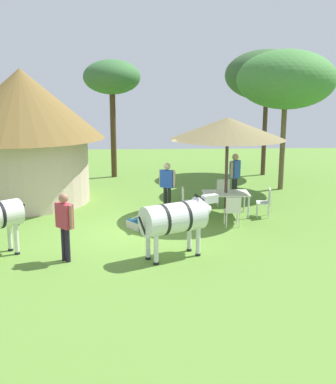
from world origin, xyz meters
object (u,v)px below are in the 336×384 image
Objects in this scene: shade_umbrella at (228,128)px; standing_watcher at (65,221)px; thatched_hut at (23,129)px; striped_lounge_chair at (141,220)px; guest_beside_umbrella at (167,182)px; acacia_tree_behind_hut at (286,80)px; patio_chair_near_hut at (233,209)px; patio_chair_west_end at (186,200)px; guest_behind_table at (235,173)px; acacia_tree_left_background at (112,78)px; patio_chair_near_lawn at (223,191)px; zebra_by_umbrella at (175,218)px; patio_chair_east_end at (266,201)px; acacia_tree_far_lawn at (267,75)px; patio_dining_table at (226,195)px.

standing_watcher is (-4.42, -3.86, -1.78)m from shade_umbrella.
thatched_hut is 5.76× the size of striped_lounge_chair.
guest_beside_umbrella is 0.30× the size of acacia_tree_behind_hut.
shade_umbrella reaches higher than patio_chair_near_hut.
patio_chair_west_end is 0.52× the size of guest_behind_table.
acacia_tree_left_background is (2.80, 4.61, 1.77)m from thatched_hut.
patio_chair_near_lawn is 0.90m from guest_behind_table.
guest_beside_umbrella reaches higher than patio_chair_west_end.
acacia_tree_left_background is at bearing -101.51° from guest_behind_table.
striped_lounge_chair is 0.49× the size of zebra_by_umbrella.
patio_chair_east_end is at bearing -53.59° from acacia_tree_left_background.
thatched_hut is 6.24× the size of patio_chair_near_lawn.
shade_umbrella is 1.77× the size of zebra_by_umbrella.
guest_beside_umbrella is 7.37m from acacia_tree_left_background.
patio_chair_west_end is at bearing 134.60° from patio_chair_near_hut.
patio_chair_near_lawn is 7.51m from acacia_tree_far_lawn.
shade_umbrella is 3.96× the size of patio_chair_near_hut.
patio_dining_table is 1.65× the size of patio_chair_west_end.
shade_umbrella is at bearing 17.08° from guest_behind_table.
patio_chair_near_hut is (1.25, -1.28, 0.00)m from patio_chair_west_end.
acacia_tree_left_background is (-1.26, 8.11, 4.11)m from striped_lounge_chair.
acacia_tree_far_lawn is at bearing -99.05° from guest_beside_umbrella.
acacia_tree_behind_hut reaches higher than patio_chair_near_hut.
striped_lounge_chair is 10.87m from acacia_tree_far_lawn.
patio_chair_near_hut is at bearing 75.42° from standing_watcher.
patio_chair_west_end is 0.55× the size of standing_watcher.
shade_umbrella is 3.96× the size of patio_chair_east_end.
patio_chair_near_hut is 2.65m from guest_beside_umbrella.
acacia_tree_far_lawn is (1.69, 7.20, 3.97)m from patio_chair_east_end.
patio_chair_near_lawn is at bearing -134.07° from guest_beside_umbrella.
acacia_tree_behind_hut reaches higher than guest_behind_table.
acacia_tree_left_background reaches higher than patio_chair_near_lawn.
guest_beside_umbrella is at bearing -17.79° from thatched_hut.
patio_dining_table is 1.95m from guest_beside_umbrella.
patio_chair_east_end is at bearing 39.84° from patio_chair_near_hut.
patio_dining_table is at bearing 17.08° from guest_behind_table.
shade_umbrella is 2.57m from patio_chair_east_end.
patio_chair_near_lawn is 1.85m from patio_chair_west_end.
thatched_hut is 10.96m from acacia_tree_far_lawn.
guest_behind_table reaches higher than patio_dining_table.
shade_umbrella is at bearing -26.57° from patio_dining_table.
patio_chair_west_end is 0.93m from guest_beside_umbrella.
patio_chair_near_lawn is 2.11m from guest_beside_umbrella.
guest_behind_table is at bearing 71.06° from patio_dining_table.
acacia_tree_behind_hut is 7.44m from acacia_tree_left_background.
acacia_tree_behind_hut is at bearing 91.36° from standing_watcher.
zebra_by_umbrella is (-3.08, -3.49, 0.45)m from patio_chair_east_end.
zebra_by_umbrella is at bearing -114.06° from acacia_tree_far_lawn.
patio_chair_near_hut is 0.52× the size of guest_behind_table.
patio_chair_east_end is at bearing -111.96° from acacia_tree_behind_hut.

